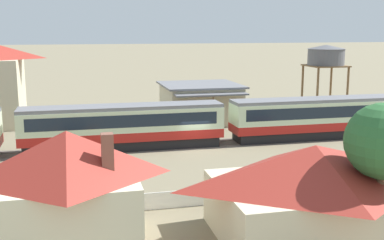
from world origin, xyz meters
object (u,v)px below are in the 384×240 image
(passenger_train, at_px, (126,125))
(parked_car_orange, at_px, (76,172))
(cottage_red_roof_2, at_px, (69,187))
(cottage_red_roof_3, at_px, (314,189))
(water_tower, at_px, (326,57))
(station_building, at_px, (200,103))
(parked_car_red, at_px, (352,164))
(yard_tree_2, at_px, (383,142))

(passenger_train, xyz_separation_m, parked_car_orange, (-4.42, -8.43, -1.52))
(cottage_red_roof_2, bearing_deg, cottage_red_roof_3, -7.89)
(passenger_train, xyz_separation_m, water_tower, (26.34, 13.11, 4.89))
(station_building, bearing_deg, parked_car_red, -74.51)
(water_tower, relative_size, parked_car_orange, 1.93)
(parked_car_orange, distance_m, parked_car_red, 20.13)
(parked_car_red, bearing_deg, passenger_train, 52.36)
(cottage_red_roof_2, bearing_deg, passenger_train, 76.05)
(water_tower, xyz_separation_m, parked_car_red, (-10.79, -24.12, -6.44))
(station_building, distance_m, yard_tree_2, 33.57)
(cottage_red_roof_2, distance_m, parked_car_orange, 10.57)
(cottage_red_roof_3, height_order, yard_tree_2, yard_tree_2)
(parked_car_orange, relative_size, parked_car_red, 0.95)
(station_building, relative_size, water_tower, 1.15)
(passenger_train, relative_size, station_building, 5.70)
(water_tower, xyz_separation_m, cottage_red_roof_2, (-30.99, -31.86, -4.08))
(passenger_train, distance_m, parked_car_orange, 9.64)
(passenger_train, height_order, cottage_red_roof_3, cottage_red_roof_3)
(yard_tree_2, bearing_deg, cottage_red_roof_3, 134.50)
(station_building, distance_m, parked_car_red, 22.63)
(station_building, xyz_separation_m, water_tower, (16.81, 2.36, 4.87))
(parked_car_red, bearing_deg, water_tower, -26.47)
(passenger_train, relative_size, parked_car_red, 11.94)
(passenger_train, bearing_deg, water_tower, 26.47)
(water_tower, height_order, cottage_red_roof_3, water_tower)
(parked_car_orange, height_order, yard_tree_2, yard_tree_2)
(passenger_train, distance_m, parked_car_red, 19.11)
(passenger_train, bearing_deg, yard_tree_2, -66.93)
(station_building, distance_m, water_tower, 17.66)
(cottage_red_roof_2, height_order, parked_car_orange, cottage_red_roof_2)
(parked_car_orange, relative_size, yard_tree_2, 0.62)
(cottage_red_roof_2, xyz_separation_m, cottage_red_roof_3, (12.10, -1.68, -0.52))
(station_building, distance_m, parked_car_orange, 23.77)
(passenger_train, height_order, parked_car_orange, passenger_train)
(cottage_red_roof_2, distance_m, cottage_red_roof_3, 12.23)
(parked_car_red, distance_m, yard_tree_2, 13.89)
(yard_tree_2, bearing_deg, passenger_train, 113.07)
(cottage_red_roof_3, bearing_deg, station_building, 86.19)
(water_tower, xyz_separation_m, yard_tree_2, (-16.68, -35.78, -1.74))
(parked_car_red, height_order, yard_tree_2, yard_tree_2)
(parked_car_red, bearing_deg, cottage_red_roof_3, 136.92)
(station_building, bearing_deg, cottage_red_roof_2, -115.68)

